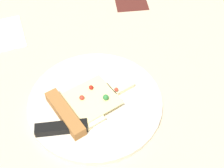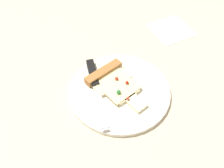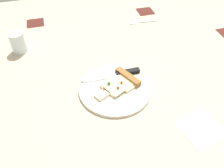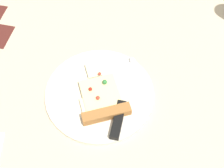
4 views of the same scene
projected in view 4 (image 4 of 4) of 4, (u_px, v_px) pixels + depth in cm
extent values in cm
cube|color=#C6B293|center=(125.00, 139.00, 73.87)|extent=(159.63, 159.63, 3.00)
cylinder|color=silver|center=(100.00, 94.00, 78.42)|extent=(28.04, 28.04, 1.22)
cube|color=beige|center=(103.00, 105.00, 75.38)|extent=(12.53, 10.43, 1.00)
cube|color=beige|center=(98.00, 87.00, 78.28)|extent=(8.98, 8.31, 1.00)
cube|color=beige|center=(94.00, 71.00, 80.92)|extent=(5.61, 6.28, 1.00)
cube|color=#F2E099|center=(100.00, 93.00, 76.42)|extent=(12.80, 13.13, 0.30)
cube|color=#9E6633|center=(106.00, 114.00, 73.29)|extent=(11.83, 7.88, 2.20)
sphere|color=red|center=(98.00, 98.00, 74.94)|extent=(0.98, 0.98, 0.98)
sphere|color=red|center=(100.00, 74.00, 79.03)|extent=(0.82, 0.82, 0.82)
sphere|color=#2D7A38|center=(105.00, 82.00, 77.38)|extent=(1.19, 1.19, 1.19)
sphere|color=#B21E14|center=(90.00, 89.00, 76.38)|extent=(0.93, 0.93, 0.93)
cube|color=silver|center=(127.00, 81.00, 79.72)|extent=(2.01, 12.00, 0.30)
cone|color=silver|center=(131.00, 63.00, 82.93)|extent=(2.00, 2.00, 2.00)
cube|color=black|center=(118.00, 120.00, 72.76)|extent=(2.21, 10.00, 1.60)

